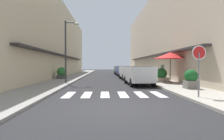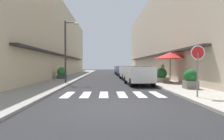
{
  "view_description": "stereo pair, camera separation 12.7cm",
  "coord_description": "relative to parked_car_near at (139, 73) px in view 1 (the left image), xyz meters",
  "views": [
    {
      "loc": [
        -0.51,
        -6.95,
        1.56
      ],
      "look_at": [
        0.25,
        11.93,
        1.1
      ],
      "focal_mm": 30.75,
      "sensor_mm": 36.0,
      "label": 1
    },
    {
      "loc": [
        -0.39,
        -6.96,
        1.56
      ],
      "look_at": [
        0.25,
        11.93,
        1.1
      ],
      "focal_mm": 30.75,
      "sensor_mm": 36.0,
      "label": 2
    }
  ],
  "objects": [
    {
      "name": "ground_plane",
      "position": [
        -2.19,
        9.95,
        -0.92
      ],
      "size": [
        98.88,
        98.88,
        0.0
      ],
      "primitive_type": "plane",
      "color": "#232326"
    },
    {
      "name": "street_lamp",
      "position": [
        -5.69,
        0.95,
        2.34
      ],
      "size": [
        1.19,
        0.28,
        5.11
      ],
      "color": "#38383D",
      "rests_on": "sidewalk_left"
    },
    {
      "name": "parked_car_far",
      "position": [
        0.0,
        12.22,
        0.0
      ],
      "size": [
        1.91,
        4.49,
        1.47
      ],
      "color": "navy",
      "rests_on": "ground_plane"
    },
    {
      "name": "round_street_sign",
      "position": [
        1.59,
        -6.46,
        0.98
      ],
      "size": [
        0.65,
        0.07,
        2.34
      ],
      "color": "slate",
      "rests_on": "sidewalk_right"
    },
    {
      "name": "planter_far",
      "position": [
        -7.34,
        6.0,
        -0.2
      ],
      "size": [
        1.01,
        1.01,
        1.24
      ],
      "color": "#4C4C4C",
      "rests_on": "sidewalk_left"
    },
    {
      "name": "sidewalk_left",
      "position": [
        -6.8,
        9.95,
        -0.86
      ],
      "size": [
        2.74,
        62.92,
        0.12
      ],
      "primitive_type": "cube",
      "color": "gray",
      "rests_on": "ground_plane"
    },
    {
      "name": "sidewalk_right",
      "position": [
        2.42,
        9.95,
        -0.86
      ],
      "size": [
        2.74,
        62.92,
        0.12
      ],
      "primitive_type": "cube",
      "color": "#9E998E",
      "rests_on": "ground_plane"
    },
    {
      "name": "pedestrian_walking_near",
      "position": [
        3.08,
        3.83,
        0.1
      ],
      "size": [
        0.34,
        0.34,
        1.7
      ],
      "rotation": [
        0.0,
        0.0,
        1.29
      ],
      "color": "#282B33",
      "rests_on": "sidewalk_right"
    },
    {
      "name": "parked_car_near",
      "position": [
        0.0,
        0.0,
        0.0
      ],
      "size": [
        1.95,
        4.19,
        1.47
      ],
      "color": "silver",
      "rests_on": "ground_plane"
    },
    {
      "name": "planter_midblock",
      "position": [
        2.26,
        1.45,
        -0.26
      ],
      "size": [
        1.05,
        1.05,
        1.2
      ],
      "color": "gray",
      "rests_on": "sidewalk_right"
    },
    {
      "name": "parked_car_mid",
      "position": [
        0.0,
        6.03,
        -0.0
      ],
      "size": [
        1.92,
        4.09,
        1.47
      ],
      "color": "silver",
      "rests_on": "ground_plane"
    },
    {
      "name": "planter_corner",
      "position": [
        2.67,
        -3.34,
        -0.2
      ],
      "size": [
        0.82,
        0.82,
        1.19
      ],
      "color": "slate",
      "rests_on": "sidewalk_right"
    },
    {
      "name": "cafe_umbrella",
      "position": [
        2.91,
        1.12,
        1.47
      ],
      "size": [
        2.76,
        2.76,
        2.56
      ],
      "color": "#262626",
      "rests_on": "sidewalk_right"
    },
    {
      "name": "building_row_right",
      "position": [
        6.28,
        11.19,
        4.63
      ],
      "size": [
        5.5,
        42.45,
        11.11
      ],
      "color": "#C6B299",
      "rests_on": "ground_plane"
    },
    {
      "name": "crosswalk",
      "position": [
        -2.19,
        -4.84,
        -0.92
      ],
      "size": [
        5.2,
        2.2,
        0.01
      ],
      "color": "silver",
      "rests_on": "ground_plane"
    },
    {
      "name": "building_row_left",
      "position": [
        -10.67,
        11.19,
        4.1
      ],
      "size": [
        5.5,
        42.45,
        10.05
      ],
      "color": "beige",
      "rests_on": "ground_plane"
    },
    {
      "name": "parked_car_distant",
      "position": [
        0.0,
        18.6,
        0.0
      ],
      "size": [
        1.87,
        4.4,
        1.47
      ],
      "color": "#4C5156",
      "rests_on": "ground_plane"
    }
  ]
}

